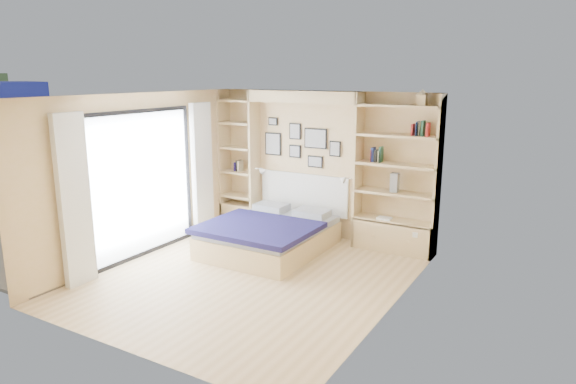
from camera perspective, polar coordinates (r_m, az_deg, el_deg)
The scene contains 8 objects.
ground at distance 7.26m, azimuth -4.17°, elevation -9.49°, with size 4.50×4.50×0.00m, color beige.
room_shell at distance 8.37m, azimuth -0.61°, elevation 1.32°, with size 4.50×4.50×4.50m.
bed at distance 8.23m, azimuth -2.00°, elevation -4.69°, with size 1.70×2.19×1.07m.
photo_gallery at distance 8.92m, azimuth 1.33°, elevation 5.48°, with size 1.48×0.02×0.82m.
reading_lamps at distance 8.73m, azimuth 1.48°, elevation 1.97°, with size 1.92×0.12×0.15m.
shelf_decor at distance 8.13m, azimuth 10.56°, elevation 5.16°, with size 3.52×0.23×2.03m.
deck at distance 9.65m, azimuth -22.19°, elevation -4.69°, with size 3.20×4.00×0.05m, color brown.
deck_chair at distance 8.99m, azimuth -21.20°, elevation -3.45°, with size 0.54×0.81×0.77m.
Camera 1 is at (3.81, -5.52, 2.78)m, focal length 32.00 mm.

